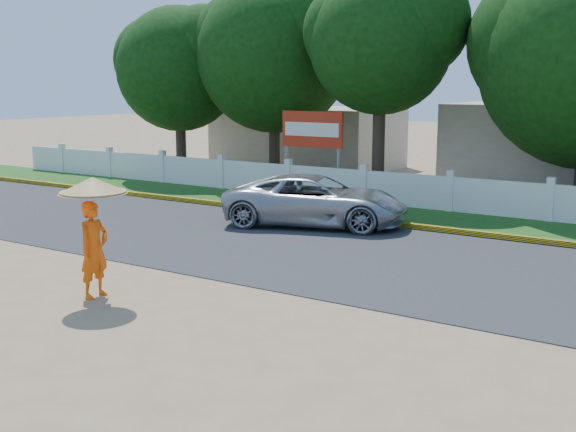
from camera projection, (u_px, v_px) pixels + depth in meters
name	position (u px, v px, depth m)	size (l,w,h in m)	color
ground	(228.00, 302.00, 13.24)	(120.00, 120.00, 0.00)	#9E8460
road	(346.00, 254.00, 16.94)	(60.00, 7.00, 0.02)	#38383A
grass_verge	(432.00, 219.00, 21.26)	(60.00, 3.50, 0.03)	#2D601E
curb	(408.00, 226.00, 19.85)	(40.00, 0.18, 0.16)	yellow
fence	(450.00, 194.00, 22.36)	(40.00, 0.10, 1.10)	silver
building_far	(308.00, 138.00, 34.00)	(8.00, 5.00, 2.80)	#B7AD99
vehicle	(316.00, 201.00, 20.21)	(2.35, 5.11, 1.42)	#A5A9AD
monk_with_parasol	(93.00, 220.00, 13.30)	(1.25, 1.25, 2.28)	#F1590C
billboard	(312.00, 134.00, 26.03)	(2.50, 0.13, 2.95)	gray
tree_row	(522.00, 53.00, 23.17)	(33.03, 7.11, 8.53)	#473828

